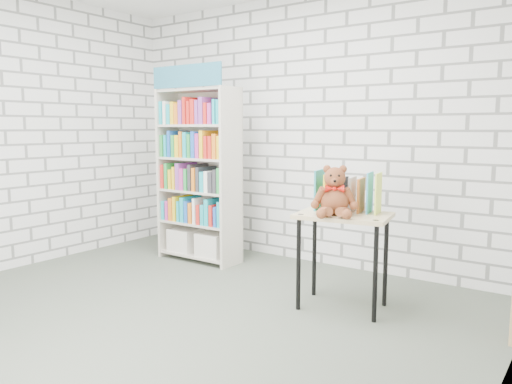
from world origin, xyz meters
The scene contains 6 objects.
ground centered at (0.00, 0.00, 0.00)m, with size 4.50×4.50×0.00m, color #495144.
room_shell centered at (0.00, 0.00, 1.78)m, with size 4.52×4.02×2.81m.
bookshelf centered at (-0.91, 1.36, 0.94)m, with size 0.92×0.36×2.06m.
display_table centered at (0.99, 0.91, 0.66)m, with size 0.78×0.60×0.76m.
table_books centered at (0.97, 1.02, 0.91)m, with size 0.52×0.30×0.29m.
teddy_bear centered at (0.97, 0.79, 0.92)m, with size 0.36×0.35×0.38m.
Camera 1 is at (2.65, -2.62, 1.43)m, focal length 35.00 mm.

